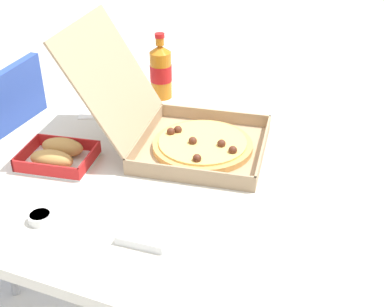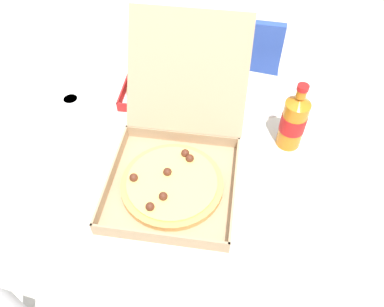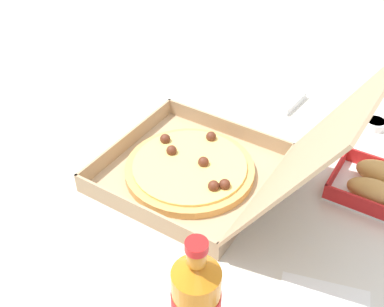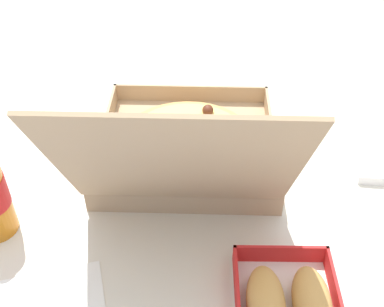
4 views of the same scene
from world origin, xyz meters
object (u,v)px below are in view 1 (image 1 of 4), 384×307
cola_bottle (161,71)px  dipping_sauce_cup (40,217)px  napkin_pile (148,230)px  bread_side_box (57,155)px  paper_menu (105,104)px  pizza_box_open (185,133)px

cola_bottle → dipping_sauce_cup: size_ratio=4.00×
napkin_pile → dipping_sauce_cup: 0.25m
napkin_pile → dipping_sauce_cup: (-0.05, 0.25, 0.00)m
bread_side_box → cola_bottle: 0.51m
cola_bottle → paper_menu: cola_bottle is taller
bread_side_box → paper_menu: bearing=10.5°
pizza_box_open → napkin_pile: pizza_box_open is taller
napkin_pile → cola_bottle: bearing=22.1°
cola_bottle → napkin_pile: cola_bottle is taller
cola_bottle → paper_menu: (-0.13, 0.15, -0.09)m
pizza_box_open → dipping_sauce_cup: pizza_box_open is taller
paper_menu → napkin_pile: bearing=-166.0°
napkin_pile → pizza_box_open: bearing=9.8°
paper_menu → napkin_pile: napkin_pile is taller
pizza_box_open → cola_bottle: 0.36m
paper_menu → dipping_sauce_cup: dipping_sauce_cup is taller
pizza_box_open → paper_menu: size_ratio=2.70×
cola_bottle → paper_menu: bearing=130.7°
bread_side_box → paper_menu: 0.37m
cola_bottle → dipping_sauce_cup: (-0.72, -0.02, -0.08)m
napkin_pile → dipping_sauce_cup: size_ratio=1.96×
dipping_sauce_cup → cola_bottle: bearing=1.9°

